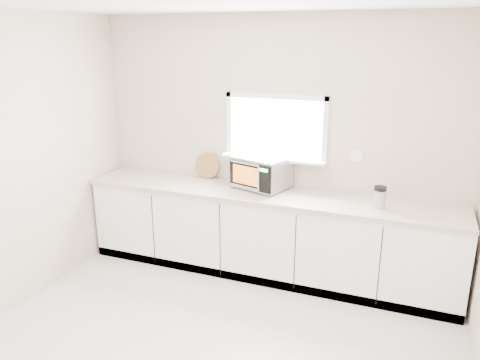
% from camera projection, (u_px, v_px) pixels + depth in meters
% --- Properties ---
extents(back_wall, '(4.00, 0.17, 2.70)m').
position_uv_depth(back_wall, '(276.00, 145.00, 4.97)').
color(back_wall, beige).
rests_on(back_wall, ground).
extents(cabinets, '(3.92, 0.60, 0.88)m').
position_uv_depth(cabinets, '(266.00, 235.00, 4.98)').
color(cabinets, white).
rests_on(cabinets, ground).
extents(countertop, '(3.92, 0.64, 0.04)m').
position_uv_depth(countertop, '(266.00, 194.00, 4.83)').
color(countertop, beige).
rests_on(countertop, cabinets).
extents(microwave, '(0.63, 0.55, 0.35)m').
position_uv_depth(microwave, '(261.00, 171.00, 4.93)').
color(microwave, black).
rests_on(microwave, countertop).
extents(knife_block, '(0.15, 0.23, 0.31)m').
position_uv_depth(knife_block, '(247.00, 175.00, 4.96)').
color(knife_block, '#49321A').
rests_on(knife_block, countertop).
extents(cutting_board, '(0.29, 0.07, 0.29)m').
position_uv_depth(cutting_board, '(207.00, 166.00, 5.28)').
color(cutting_board, olive).
rests_on(cutting_board, countertop).
extents(coffee_grinder, '(0.15, 0.15, 0.21)m').
position_uv_depth(coffee_grinder, '(380.00, 197.00, 4.38)').
color(coffee_grinder, '#ABADB3').
rests_on(coffee_grinder, countertop).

